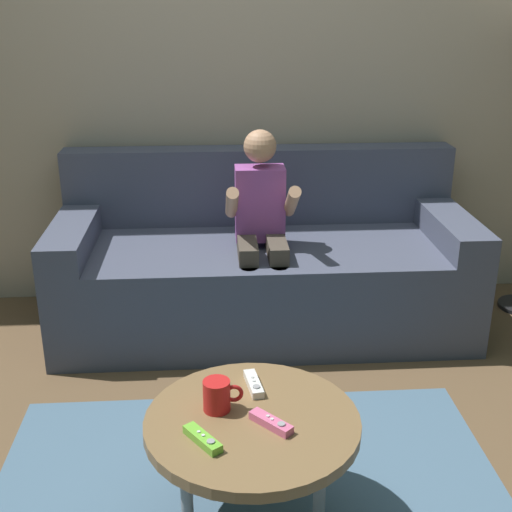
# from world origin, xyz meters

# --- Properties ---
(ground_plane) EXTENTS (10.17, 10.17, 0.00)m
(ground_plane) POSITION_xyz_m (0.00, 0.00, 0.00)
(ground_plane) COLOR brown
(wall_back) EXTENTS (5.09, 0.05, 2.50)m
(wall_back) POSITION_xyz_m (0.00, 1.45, 1.25)
(wall_back) COLOR #B2A38E
(wall_back) RESTS_ON ground
(couch) EXTENTS (1.94, 0.80, 0.82)m
(couch) POSITION_xyz_m (0.10, 1.05, 0.29)
(couch) COLOR #474C60
(couch) RESTS_ON ground
(person_seated_on_couch) EXTENTS (0.32, 0.39, 0.98)m
(person_seated_on_couch) POSITION_xyz_m (0.07, 0.88, 0.56)
(person_seated_on_couch) COLOR #4C4238
(person_seated_on_couch) RESTS_ON ground
(coffee_table) EXTENTS (0.62, 0.62, 0.39)m
(coffee_table) POSITION_xyz_m (-0.04, -0.33, 0.35)
(coffee_table) COLOR brown
(coffee_table) RESTS_ON ground
(game_remote_pink_near_edge) EXTENTS (0.12, 0.13, 0.03)m
(game_remote_pink_near_edge) POSITION_xyz_m (0.01, -0.38, 0.40)
(game_remote_pink_near_edge) COLOR pink
(game_remote_pink_near_edge) RESTS_ON coffee_table
(game_remote_white_center) EXTENTS (0.06, 0.14, 0.03)m
(game_remote_white_center) POSITION_xyz_m (-0.03, -0.17, 0.40)
(game_remote_white_center) COLOR white
(game_remote_white_center) RESTS_ON coffee_table
(game_remote_lime_far_corner) EXTENTS (0.11, 0.13, 0.03)m
(game_remote_lime_far_corner) POSITION_xyz_m (-0.18, -0.44, 0.40)
(game_remote_lime_far_corner) COLOR #72C638
(game_remote_lime_far_corner) RESTS_ON coffee_table
(coffee_mug) EXTENTS (0.12, 0.08, 0.09)m
(coffee_mug) POSITION_xyz_m (-0.14, -0.28, 0.44)
(coffee_mug) COLOR red
(coffee_mug) RESTS_ON coffee_table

